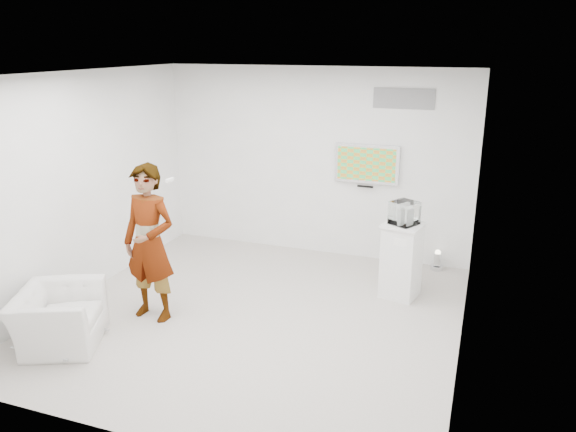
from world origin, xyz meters
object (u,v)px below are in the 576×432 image
(tv, at_px, (367,164))
(person, at_px, (149,243))
(floor_uplight, at_px, (437,260))
(armchair, at_px, (59,318))
(pedestal, at_px, (401,260))

(tv, xyz_separation_m, person, (-2.06, -2.89, -0.56))
(tv, bearing_deg, floor_uplight, -5.01)
(person, relative_size, floor_uplight, 6.57)
(armchair, bearing_deg, tv, -58.37)
(armchair, xyz_separation_m, floor_uplight, (3.88, 3.74, -0.17))
(armchair, bearing_deg, pedestal, -76.39)
(armchair, bearing_deg, person, -57.49)
(person, height_order, pedestal, person)
(pedestal, relative_size, floor_uplight, 3.45)
(armchair, distance_m, pedestal, 4.36)
(floor_uplight, bearing_deg, tv, 174.99)
(tv, distance_m, pedestal, 1.79)
(armchair, height_order, floor_uplight, armchair)
(armchair, distance_m, floor_uplight, 5.39)
(tv, xyz_separation_m, armchair, (-2.70, -3.84, -1.22))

